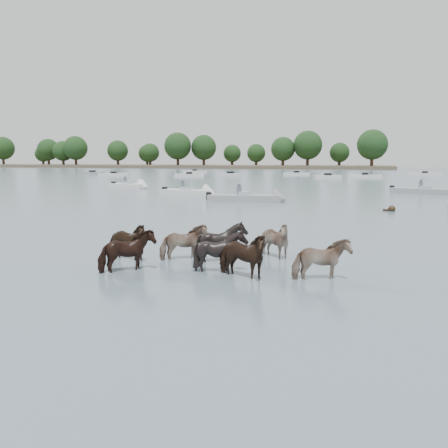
% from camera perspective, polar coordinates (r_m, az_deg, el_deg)
% --- Properties ---
extents(ground, '(400.00, 400.00, 0.00)m').
position_cam_1_polar(ground, '(14.30, -4.59, -4.53)').
color(ground, '#495A69').
rests_on(ground, ground).
extents(shoreline, '(160.00, 30.00, 1.00)m').
position_cam_1_polar(shoreline, '(179.51, -6.75, 6.89)').
color(shoreline, '#4C4233').
rests_on(shoreline, ground).
extents(pony_herd, '(7.53, 4.64, 1.35)m').
position_cam_1_polar(pony_herd, '(13.48, -1.48, -3.09)').
color(pony_herd, black).
rests_on(pony_herd, ground).
extents(swimming_pony, '(0.72, 0.44, 0.44)m').
position_cam_1_polar(swimming_pony, '(29.80, 19.36, 1.66)').
color(swimming_pony, black).
rests_on(swimming_pony, ground).
extents(motorboat_a, '(5.20, 2.17, 1.92)m').
position_cam_1_polar(motorboat_a, '(40.53, -3.54, 3.76)').
color(motorboat_a, silver).
rests_on(motorboat_a, ground).
extents(motorboat_b, '(5.97, 2.57, 1.92)m').
position_cam_1_polar(motorboat_b, '(34.71, 3.75, 3.09)').
color(motorboat_b, gray).
rests_on(motorboat_b, ground).
extents(motorboat_c, '(6.50, 3.49, 1.92)m').
position_cam_1_polar(motorboat_c, '(45.82, 23.99, 3.56)').
color(motorboat_c, gray).
rests_on(motorboat_c, ground).
extents(motorboat_f, '(5.05, 2.61, 1.92)m').
position_cam_1_polar(motorboat_f, '(51.24, -10.75, 4.47)').
color(motorboat_f, silver).
rests_on(motorboat_f, ground).
extents(distant_flotilla, '(104.60, 26.56, 0.93)m').
position_cam_1_polar(distant_flotilla, '(87.39, 14.82, 5.67)').
color(distant_flotilla, gray).
rests_on(distant_flotilla, ground).
extents(treeline, '(154.60, 22.42, 12.45)m').
position_cam_1_polar(treeline, '(176.29, -6.86, 8.93)').
color(treeline, '#382619').
rests_on(treeline, ground).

